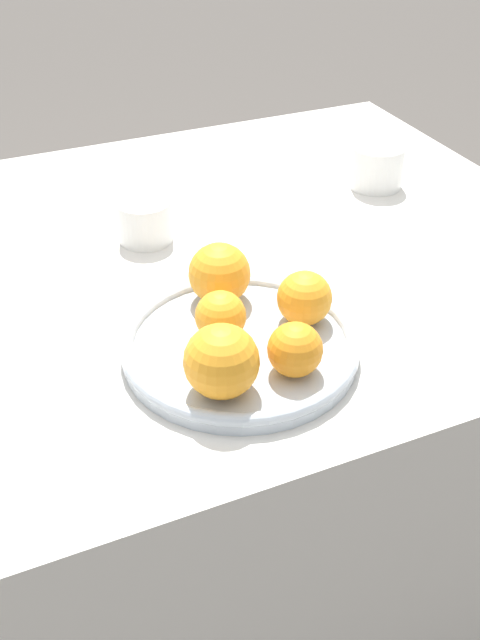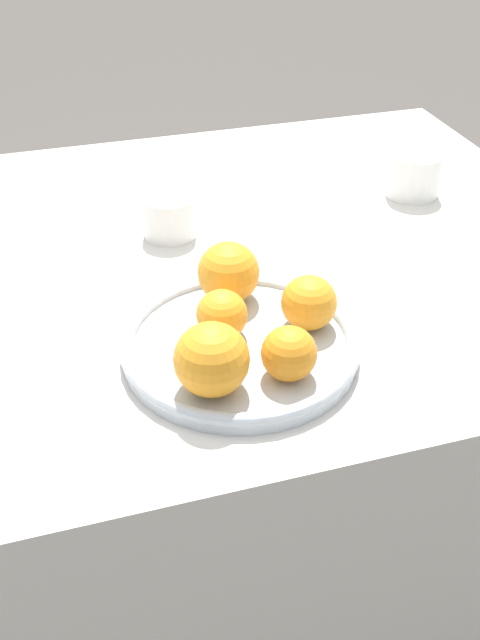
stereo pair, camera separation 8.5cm
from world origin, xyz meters
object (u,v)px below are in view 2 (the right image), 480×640
(orange_2, at_px, (289,353))
(fruit_platter, at_px, (240,346))
(orange_1, at_px, (309,303))
(cup_1, at_px, (170,216))
(orange_3, at_px, (228,273))
(orange_4, at_px, (212,360))
(cup_2, at_px, (413,174))
(orange_0, at_px, (222,315))

(orange_2, bearing_deg, fruit_platter, 114.66)
(orange_1, bearing_deg, cup_1, 109.15)
(orange_2, distance_m, orange_3, 0.17)
(orange_3, bearing_deg, orange_4, -111.62)
(orange_1, height_order, orange_4, orange_4)
(cup_1, xyz_separation_m, cup_2, (0.41, 0.02, 0.00))
(orange_3, distance_m, cup_2, 0.45)
(orange_1, bearing_deg, orange_2, -123.46)
(fruit_platter, xyz_separation_m, orange_3, (0.01, 0.09, 0.04))
(orange_0, distance_m, orange_2, 0.10)
(orange_4, height_order, cup_2, orange_4)
(fruit_platter, relative_size, orange_2, 4.56)
(orange_3, bearing_deg, orange_1, -48.03)
(orange_0, distance_m, cup_1, 0.29)
(orange_0, height_order, orange_1, orange_1)
(orange_0, height_order, orange_2, orange_2)
(orange_2, relative_size, cup_1, 0.78)
(orange_2, bearing_deg, orange_4, 178.91)
(orange_1, bearing_deg, orange_3, 131.97)
(cup_1, bearing_deg, orange_4, -95.35)
(fruit_platter, bearing_deg, orange_3, 82.22)
(orange_3, height_order, cup_1, orange_3)
(orange_2, xyz_separation_m, cup_2, (0.36, 0.41, -0.01))
(orange_0, bearing_deg, fruit_platter, -49.16)
(cup_2, bearing_deg, orange_3, -147.69)
(fruit_platter, xyz_separation_m, cup_2, (0.39, 0.33, 0.02))
(orange_0, bearing_deg, orange_1, -5.39)
(fruit_platter, distance_m, orange_1, 0.10)
(orange_1, bearing_deg, orange_0, 174.61)
(cup_1, bearing_deg, orange_0, -89.94)
(orange_0, relative_size, orange_2, 0.98)
(orange_1, distance_m, orange_4, 0.16)
(orange_3, height_order, cup_2, orange_3)
(orange_4, bearing_deg, orange_3, 68.38)
(orange_1, relative_size, orange_2, 1.08)
(orange_0, height_order, orange_4, orange_4)
(cup_1, bearing_deg, orange_3, -82.32)
(orange_4, xyz_separation_m, cup_2, (0.44, 0.40, -0.02))
(orange_0, distance_m, cup_2, 0.52)
(orange_0, xyz_separation_m, cup_1, (-0.00, 0.29, -0.02))
(fruit_platter, height_order, orange_1, orange_1)
(fruit_platter, xyz_separation_m, orange_4, (-0.05, -0.07, 0.05))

